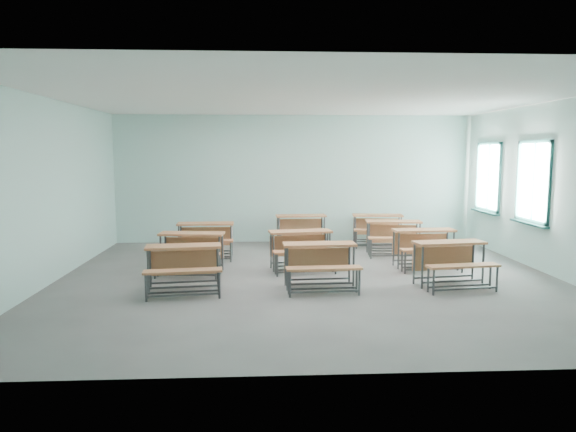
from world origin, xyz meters
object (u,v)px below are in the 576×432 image
desk_unit_r0c1 (320,259)px  desk_unit_r0c2 (452,257)px  desk_unit_r2c0 (205,235)px  desk_unit_r3c2 (378,225)px  desk_unit_r2c2 (394,232)px  desk_unit_r3c1 (302,226)px  desk_unit_r0c0 (184,261)px  desk_unit_r1c1 (301,244)px  desk_unit_r1c0 (191,247)px  desk_unit_r1c2 (425,242)px

desk_unit_r0c1 → desk_unit_r0c2: 2.24m
desk_unit_r2c0 → desk_unit_r3c2: bearing=16.6°
desk_unit_r2c2 → desk_unit_r3c1: bearing=154.4°
desk_unit_r2c0 → desk_unit_r3c2: size_ratio=0.95×
desk_unit_r3c1 → desk_unit_r3c2: size_ratio=0.98×
desk_unit_r0c1 → desk_unit_r2c2: size_ratio=0.97×
desk_unit_r2c0 → desk_unit_r3c1: bearing=29.7°
desk_unit_r0c0 → desk_unit_r1c1: bearing=29.7°
desk_unit_r1c1 → desk_unit_r2c0: 2.33m
desk_unit_r1c0 → desk_unit_r3c1: same height
desk_unit_r0c2 → desk_unit_r1c0: size_ratio=1.02×
desk_unit_r0c2 → desk_unit_r3c2: size_ratio=1.01×
desk_unit_r0c2 → desk_unit_r3c1: 4.51m
desk_unit_r0c0 → desk_unit_r3c2: same height
desk_unit_r3c1 → desk_unit_r3c2: same height
desk_unit_r2c2 → desk_unit_r2c0: bearing=-172.8°
desk_unit_r0c2 → desk_unit_r0c0: bearing=174.0°
desk_unit_r0c0 → desk_unit_r2c2: 5.08m
desk_unit_r0c0 → desk_unit_r3c1: 4.62m
desk_unit_r0c2 → desk_unit_r3c2: (-0.37, 3.91, 0.00)m
desk_unit_r0c0 → desk_unit_r0c2: (4.48, 0.13, 0.00)m
desk_unit_r0c0 → desk_unit_r1c1: 2.53m
desk_unit_r2c0 → desk_unit_r1c0: bearing=-96.5°
desk_unit_r1c2 → desk_unit_r3c2: bearing=96.2°
desk_unit_r0c2 → desk_unit_r1c2: (0.01, 1.42, 0.00)m
desk_unit_r1c0 → desk_unit_r1c1: size_ratio=0.98×
desk_unit_r0c1 → desk_unit_r1c0: size_ratio=0.98×
desk_unit_r2c0 → desk_unit_r0c2: bearing=-31.8°
desk_unit_r0c0 → desk_unit_r0c2: size_ratio=0.99×
desk_unit_r0c2 → desk_unit_r1c2: size_ratio=1.05×
desk_unit_r0c0 → desk_unit_r2c2: bearing=27.6°
desk_unit_r1c0 → desk_unit_r3c1: (2.30, 2.70, 0.00)m
desk_unit_r3c2 → desk_unit_r2c0: bearing=-156.1°
desk_unit_r0c2 → desk_unit_r1c0: 4.70m
desk_unit_r3c1 → desk_unit_r0c0: bearing=-122.8°
desk_unit_r0c1 → desk_unit_r0c0: bearing=179.4°
desk_unit_r2c0 → desk_unit_r2c2: same height
desk_unit_r0c2 → desk_unit_r0c1: bearing=173.5°
desk_unit_r0c0 → desk_unit_r0c1: same height
desk_unit_r1c0 → desk_unit_r3c1: 3.55m
desk_unit_r1c2 → desk_unit_r3c1: bearing=129.7°
desk_unit_r0c1 → desk_unit_r3c2: bearing=61.9°
desk_unit_r0c1 → desk_unit_r3c1: 3.96m
desk_unit_r0c1 → desk_unit_r1c1: 1.43m
desk_unit_r0c2 → desk_unit_r2c0: same height
desk_unit_r1c1 → desk_unit_r3c1: same height
desk_unit_r3c2 → desk_unit_r0c2: bearing=-78.6°
desk_unit_r2c2 → desk_unit_r3c1: (-1.96, 1.18, 0.00)m
desk_unit_r0c1 → desk_unit_r1c0: (-2.30, 1.26, 0.00)m
desk_unit_r1c0 → desk_unit_r2c0: bearing=90.0°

